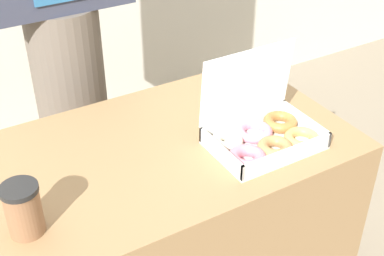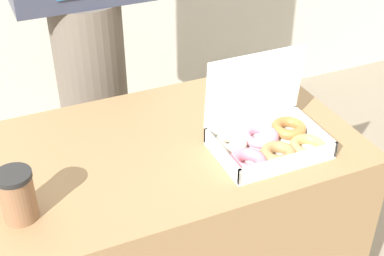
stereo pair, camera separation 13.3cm
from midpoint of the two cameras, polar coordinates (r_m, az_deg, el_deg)
table at (r=1.71m, az=-5.67°, el=-12.43°), size 1.09×0.62×0.75m
donut_box at (r=1.46m, az=4.93°, el=-0.63°), size 0.31×0.22×0.26m
coffee_cup at (r=1.25m, az=-20.53°, el=-8.24°), size 0.08×0.08×0.13m
person_customer at (r=1.86m, az=-16.00°, el=11.83°), size 0.46×0.25×1.79m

